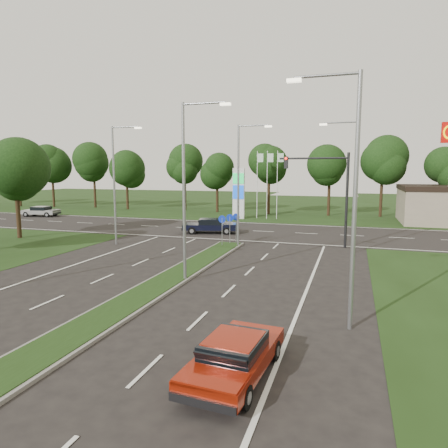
% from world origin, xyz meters
% --- Properties ---
extents(ground, '(160.00, 160.00, 0.00)m').
position_xyz_m(ground, '(0.00, 0.00, 0.00)').
color(ground, black).
rests_on(ground, ground).
extents(verge_far, '(160.00, 50.00, 0.02)m').
position_xyz_m(verge_far, '(0.00, 55.00, 0.00)').
color(verge_far, black).
rests_on(verge_far, ground).
extents(cross_road, '(160.00, 12.00, 0.02)m').
position_xyz_m(cross_road, '(0.00, 24.00, 0.00)').
color(cross_road, black).
rests_on(cross_road, ground).
extents(median_kerb, '(2.00, 26.00, 0.12)m').
position_xyz_m(median_kerb, '(0.00, 4.00, 0.06)').
color(median_kerb, slate).
rests_on(median_kerb, ground).
extents(streetlight_median_near, '(2.53, 0.22, 9.00)m').
position_xyz_m(streetlight_median_near, '(1.00, 6.00, 5.08)').
color(streetlight_median_near, gray).
rests_on(streetlight_median_near, ground).
extents(streetlight_median_far, '(2.53, 0.22, 9.00)m').
position_xyz_m(streetlight_median_far, '(1.00, 16.00, 5.08)').
color(streetlight_median_far, gray).
rests_on(streetlight_median_far, ground).
extents(streetlight_left_far, '(2.53, 0.22, 9.00)m').
position_xyz_m(streetlight_left_far, '(-8.30, 14.00, 5.08)').
color(streetlight_left_far, gray).
rests_on(streetlight_left_far, ground).
extents(streetlight_right_far, '(2.53, 0.22, 9.00)m').
position_xyz_m(streetlight_right_far, '(8.80, 16.00, 5.08)').
color(streetlight_right_far, gray).
rests_on(streetlight_right_far, ground).
extents(streetlight_right_near, '(2.53, 0.22, 9.00)m').
position_xyz_m(streetlight_right_near, '(8.80, 2.00, 5.08)').
color(streetlight_right_near, gray).
rests_on(streetlight_right_near, ground).
extents(traffic_signal, '(5.10, 0.42, 7.00)m').
position_xyz_m(traffic_signal, '(7.19, 18.00, 4.65)').
color(traffic_signal, black).
rests_on(traffic_signal, ground).
extents(median_signs, '(1.16, 1.76, 2.38)m').
position_xyz_m(median_signs, '(0.00, 16.40, 1.71)').
color(median_signs, gray).
rests_on(median_signs, ground).
extents(gas_pylon, '(5.80, 1.26, 8.00)m').
position_xyz_m(gas_pylon, '(-3.79, 33.05, 3.20)').
color(gas_pylon, silver).
rests_on(gas_pylon, ground).
extents(tree_left_far, '(5.20, 5.20, 8.86)m').
position_xyz_m(tree_left_far, '(-17.90, 13.93, 6.11)').
color(tree_left_far, black).
rests_on(tree_left_far, ground).
extents(treeline_far, '(6.00, 6.00, 9.90)m').
position_xyz_m(treeline_far, '(0.10, 39.93, 6.83)').
color(treeline_far, black).
rests_on(treeline_far, ground).
extents(red_sedan, '(2.04, 4.34, 1.16)m').
position_xyz_m(red_sedan, '(6.00, -2.52, 0.62)').
color(red_sedan, maroon).
rests_on(red_sedan, ground).
extents(navy_sedan, '(5.20, 3.16, 1.34)m').
position_xyz_m(navy_sedan, '(-3.40, 21.46, 0.72)').
color(navy_sedan, black).
rests_on(navy_sedan, ground).
extents(far_car_a, '(4.66, 2.59, 1.27)m').
position_xyz_m(far_car_a, '(-28.28, 27.69, 0.68)').
color(far_car_a, gray).
rests_on(far_car_a, ground).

